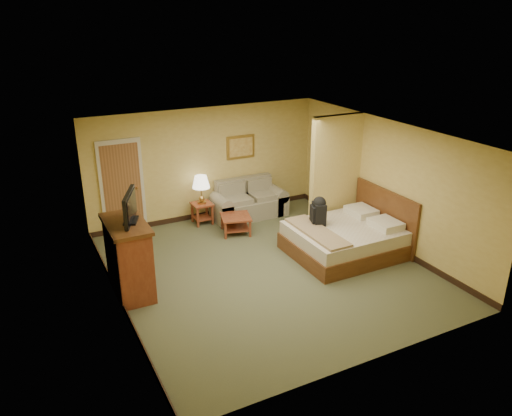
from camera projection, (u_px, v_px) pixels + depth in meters
floor at (267, 270)px, 9.47m from camera, size 6.00×6.00×0.00m
ceiling at (268, 135)px, 8.52m from camera, size 6.00×6.00×0.00m
back_wall at (206, 164)px, 11.48m from camera, size 5.50×0.02×2.60m
left_wall at (113, 235)px, 7.83m from camera, size 0.02×6.00×2.60m
right_wall at (386, 184)px, 10.15m from camera, size 0.02×6.00×2.60m
partition at (335, 175)px, 10.67m from camera, size 1.20×0.15×2.60m
door at (122, 188)px, 10.73m from camera, size 0.94×0.16×2.10m
baseboard at (208, 214)px, 11.93m from camera, size 5.50×0.02×0.12m
loveseat at (249, 204)px, 11.87m from camera, size 1.75×0.81×0.89m
side_table at (202, 210)px, 11.44m from camera, size 0.45×0.45×0.49m
table_lamp at (201, 183)px, 11.19m from camera, size 0.40×0.40×0.66m
coffee_table at (236, 221)px, 10.94m from camera, size 0.77×0.77×0.40m
wall_picture at (241, 147)px, 11.72m from camera, size 0.71×0.04×0.55m
dresser at (129, 258)px, 8.48m from camera, size 0.65×1.23×1.32m
tv at (130, 208)px, 8.19m from camera, size 0.39×0.80×0.51m
bed at (349, 238)px, 10.03m from camera, size 2.18×1.86×1.20m
backpack at (319, 210)px, 9.91m from camera, size 0.31×0.39×0.58m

